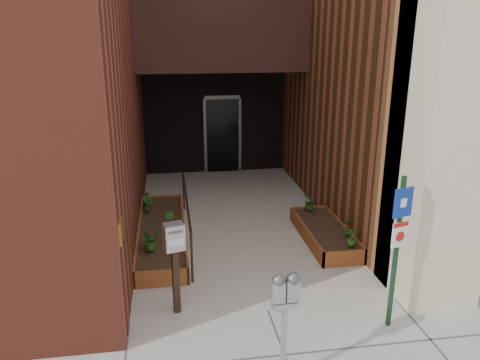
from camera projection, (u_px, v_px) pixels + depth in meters
name	position (u px, v px, depth m)	size (l,w,h in m)	color
ground	(268.00, 311.00, 6.88)	(80.00, 80.00, 0.00)	#9E9991
planter_left	(162.00, 234.00, 9.15)	(0.90, 3.60, 0.30)	brown
planter_right	(324.00, 234.00, 9.15)	(0.80, 2.20, 0.30)	brown
handrail	(186.00, 204.00, 8.99)	(0.04, 3.34, 0.90)	black
parking_meter	(285.00, 299.00, 5.20)	(0.32, 0.15, 1.41)	#98989A
sign_post	(398.00, 238.00, 6.13)	(0.29, 0.11, 2.19)	#14381E
payment_dropbox	(175.00, 249.00, 6.56)	(0.32, 0.27, 1.39)	black
shrub_left_a	(150.00, 238.00, 8.10)	(0.35, 0.35, 0.39)	#285A19
shrub_left_b	(170.00, 221.00, 8.88)	(0.19, 0.19, 0.35)	#215C1A
shrub_left_c	(147.00, 199.00, 10.05)	(0.19, 0.19, 0.34)	#175018
shrub_left_d	(147.00, 203.00, 9.77)	(0.20, 0.20, 0.37)	#235017
shrub_right_a	(352.00, 238.00, 8.23)	(0.17, 0.17, 0.31)	#275518
shrub_right_b	(348.00, 228.00, 8.57)	(0.18, 0.18, 0.35)	#195217
shrub_right_c	(310.00, 202.00, 9.88)	(0.30, 0.30, 0.33)	#1B5919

